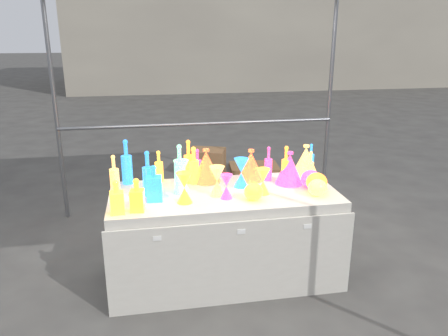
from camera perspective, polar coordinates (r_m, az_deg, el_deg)
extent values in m
plane|color=#5B5954|center=(3.82, 0.00, -13.73)|extent=(80.00, 80.00, 0.00)
cylinder|color=gray|center=(4.86, -21.16, 7.14)|extent=(0.04, 0.04, 2.40)
cylinder|color=gray|center=(5.21, 13.60, 8.44)|extent=(0.04, 0.04, 2.40)
cylinder|color=gray|center=(4.82, -3.11, 5.77)|extent=(3.00, 0.04, 0.04)
cube|color=silver|center=(3.64, 0.00, -8.67)|extent=(1.80, 0.80, 0.75)
cube|color=silver|center=(3.29, 1.31, -12.40)|extent=(1.84, 0.02, 0.68)
cube|color=white|center=(3.11, -8.73, -9.08)|extent=(0.06, 0.00, 0.03)
cube|color=white|center=(3.17, 2.28, -8.31)|extent=(0.06, 0.00, 0.03)
cube|color=white|center=(3.30, 10.86, -7.50)|extent=(0.06, 0.00, 0.03)
cube|color=#B4AB96|center=(17.84, 5.03, 20.78)|extent=(14.00, 6.00, 6.00)
cube|color=#906641|center=(6.25, -2.27, 0.83)|extent=(0.60, 0.51, 0.37)
cube|color=#906641|center=(6.52, 3.95, 0.10)|extent=(0.76, 0.58, 0.06)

